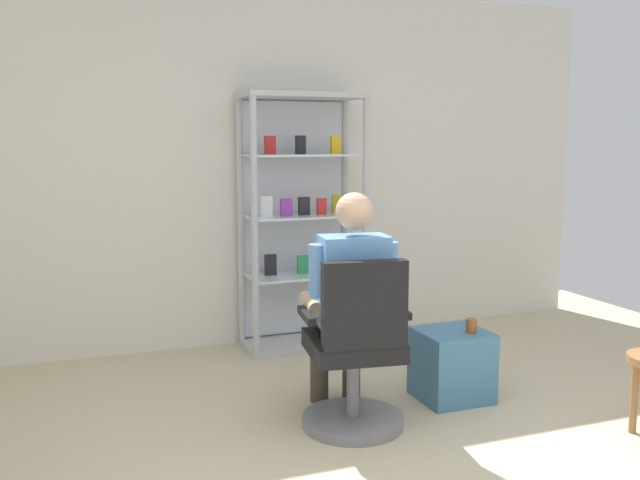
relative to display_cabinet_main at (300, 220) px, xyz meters
name	(u,v)px	position (x,y,z in m)	size (l,w,h in m)	color
back_wall	(240,168)	(-0.40, 0.24, 0.39)	(6.00, 0.10, 2.70)	silver
display_cabinet_main	(300,220)	(0.00, 0.00, 0.00)	(0.90, 0.45, 1.90)	#B7B7BC
office_chair	(356,360)	(-0.25, -1.63, -0.57)	(0.60, 0.56, 0.96)	slate
seated_shopkeeper	(348,295)	(-0.23, -1.47, -0.25)	(0.53, 0.60, 1.29)	#3F382D
storage_crate	(452,365)	(0.48, -1.42, -0.75)	(0.41, 0.38, 0.42)	teal
tea_glass	(471,326)	(0.56, -1.49, -0.49)	(0.06, 0.06, 0.09)	brown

